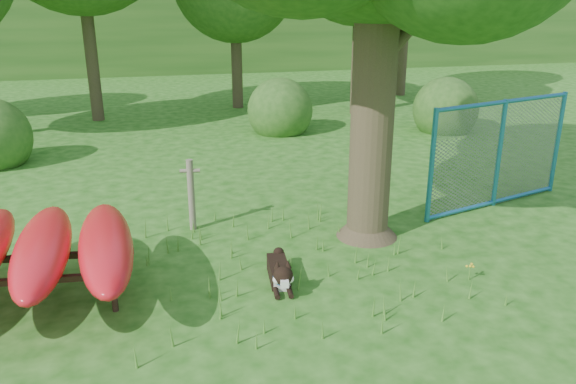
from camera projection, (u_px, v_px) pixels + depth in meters
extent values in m
plane|color=#1B5410|center=(297.00, 300.00, 6.94)|extent=(80.00, 80.00, 0.00)
cylinder|color=#3A2F1F|center=(374.00, 76.00, 8.01)|extent=(0.71, 0.71, 4.97)
cone|color=#3A2F1F|center=(367.00, 221.00, 8.74)|extent=(1.06, 1.06, 0.50)
cylinder|color=#3A2F1F|center=(414.00, 25.00, 7.99)|extent=(1.34, 0.79, 1.06)
cylinder|color=#6B6450|center=(191.00, 195.00, 8.89)|extent=(0.12, 0.12, 1.16)
cylinder|color=#6B6450|center=(190.00, 171.00, 8.76)|extent=(0.32, 0.11, 0.06)
cylinder|color=black|center=(114.00, 294.00, 6.63)|extent=(0.08, 0.08, 0.45)
cylinder|color=black|center=(121.00, 270.00, 7.23)|extent=(0.08, 0.08, 0.45)
cube|color=black|center=(5.00, 282.00, 6.39)|extent=(2.71, 0.37, 0.07)
cube|color=black|center=(22.00, 258.00, 6.99)|extent=(2.71, 0.37, 0.07)
ellipsoid|color=red|center=(43.00, 249.00, 6.66)|extent=(0.72, 2.74, 0.44)
ellipsoid|color=red|center=(106.00, 245.00, 6.76)|extent=(0.81, 2.75, 0.44)
cube|color=black|center=(279.00, 271.00, 7.43)|extent=(0.32, 0.69, 0.23)
cube|color=white|center=(281.00, 282.00, 7.17)|extent=(0.22, 0.16, 0.21)
sphere|color=black|center=(283.00, 276.00, 6.95)|extent=(0.25, 0.25, 0.25)
cube|color=white|center=(284.00, 283.00, 6.85)|extent=(0.11, 0.14, 0.09)
sphere|color=white|center=(277.00, 279.00, 6.93)|extent=(0.11, 0.11, 0.11)
sphere|color=white|center=(289.00, 279.00, 6.95)|extent=(0.11, 0.11, 0.11)
cone|color=black|center=(277.00, 265.00, 6.93)|extent=(0.11, 0.12, 0.12)
cone|color=black|center=(288.00, 264.00, 6.95)|extent=(0.10, 0.11, 0.12)
cylinder|color=black|center=(276.00, 292.00, 7.04)|extent=(0.10, 0.29, 0.07)
cylinder|color=black|center=(290.00, 291.00, 7.06)|extent=(0.10, 0.29, 0.07)
sphere|color=black|center=(279.00, 253.00, 7.75)|extent=(0.15, 0.15, 0.15)
torus|color=blue|center=(282.00, 277.00, 7.04)|extent=(0.25, 0.10, 0.24)
cylinder|color=teal|center=(431.00, 167.00, 9.07)|extent=(0.10, 0.10, 1.91)
cylinder|color=teal|center=(499.00, 154.00, 9.83)|extent=(0.10, 0.10, 1.91)
cylinder|color=teal|center=(557.00, 143.00, 10.58)|extent=(0.10, 0.10, 1.91)
cylinder|color=teal|center=(506.00, 102.00, 9.53)|extent=(3.09, 0.92, 0.07)
cylinder|color=teal|center=(493.00, 202.00, 10.12)|extent=(3.09, 0.92, 0.07)
plane|color=gray|center=(499.00, 154.00, 9.83)|extent=(3.07, 0.85, 3.19)
cylinder|color=#4B842B|center=(470.00, 273.00, 7.40)|extent=(0.02, 0.02, 0.21)
sphere|color=yellow|center=(470.00, 266.00, 7.37)|extent=(0.04, 0.04, 0.04)
sphere|color=yellow|center=(472.00, 264.00, 7.40)|extent=(0.04, 0.04, 0.04)
sphere|color=yellow|center=(467.00, 266.00, 7.39)|extent=(0.04, 0.04, 0.04)
sphere|color=yellow|center=(473.00, 267.00, 7.35)|extent=(0.04, 0.04, 0.04)
sphere|color=yellow|center=(470.00, 266.00, 7.34)|extent=(0.04, 0.04, 0.04)
cylinder|color=#3A2F1F|center=(89.00, 31.00, 16.34)|extent=(0.36, 0.36, 5.25)
cylinder|color=#3A2F1F|center=(236.00, 50.00, 18.55)|extent=(0.36, 0.36, 3.85)
cylinder|color=#3A2F1F|center=(358.00, 37.00, 17.41)|extent=(0.36, 0.36, 4.76)
cylinder|color=#3A2F1F|center=(404.00, 29.00, 20.84)|extent=(0.36, 0.36, 4.90)
sphere|color=#28541B|center=(443.00, 131.00, 15.80)|extent=(1.80, 1.80, 1.80)
sphere|color=#28541B|center=(280.00, 132.00, 15.64)|extent=(1.80, 1.80, 1.80)
cube|color=#28541B|center=(165.00, 8.00, 31.56)|extent=(80.00, 12.00, 6.00)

